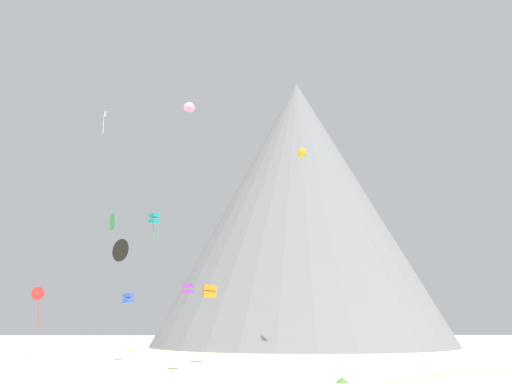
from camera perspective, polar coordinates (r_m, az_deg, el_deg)
The scene contains 13 objects.
bush_near_left at distance 41.86m, azimuth 9.28°, elevation -19.40°, with size 1.05×1.05×0.44m, color #477238.
bush_mid_center at distance 41.34m, azimuth 20.25°, elevation -18.73°, with size 2.11×2.11×0.57m, color #668C4C.
rock_massif at distance 113.95m, azimuth 4.12°, elevation -2.78°, with size 63.54×63.54×57.65m.
kite_violet_low at distance 52.33m, azimuth -7.38°, elevation -10.28°, with size 0.98×1.00×1.02m.
kite_green_mid at distance 81.50m, azimuth -15.21°, elevation -3.11°, with size 1.62×2.43×2.59m.
kite_white_high at distance 92.23m, azimuth -16.04°, elevation 7.73°, with size 0.36×0.95×4.15m.
kite_black_low at distance 58.95m, azimuth -14.50°, elevation -6.09°, with size 1.87×2.52×2.45m.
kite_blue_low at distance 67.15m, azimuth -13.65°, elevation -11.10°, with size 1.36×1.33×1.28m.
kite_teal_mid at distance 86.56m, azimuth -10.93°, elevation -2.82°, with size 1.88×1.88×4.15m.
kite_pink_high at distance 88.40m, azimuth -7.22°, elevation 9.11°, with size 1.89×0.78×1.86m.
kite_gold_high at distance 76.61m, azimuth 4.93°, elevation 4.28°, with size 1.43×1.31×1.58m.
kite_red_low at distance 75.17m, azimuth -22.50°, elevation -10.17°, with size 1.73×0.55×5.11m.
kite_orange_low at distance 62.58m, azimuth -5.06°, elevation -10.65°, with size 1.72×1.67×1.49m.
Camera 1 is at (0.46, -25.51, 4.17)m, focal length 37.02 mm.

